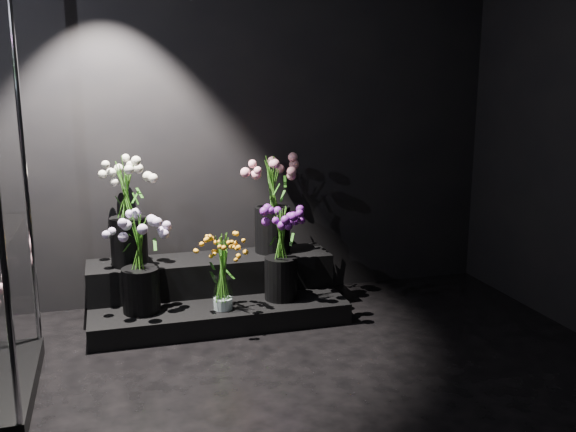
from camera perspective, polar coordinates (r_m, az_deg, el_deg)
name	(u,v)px	position (r m, az deg, el deg)	size (l,w,h in m)	color
floor	(321,428)	(3.26, 2.93, -18.30)	(4.00, 4.00, 0.00)	black
wall_back	(234,112)	(4.74, -4.79, 9.21)	(4.00, 4.00, 0.00)	black
display_riser	(214,292)	(4.61, -6.57, -6.71)	(1.72, 0.77, 0.38)	black
bouquet_orange_bells	(222,272)	(4.23, -5.85, -4.96)	(0.26, 0.26, 0.51)	white
bouquet_lilac	(139,256)	(4.25, -13.08, -3.44)	(0.38, 0.38, 0.66)	black
bouquet_purple	(281,248)	(4.38, -0.64, -2.87)	(0.41, 0.41, 0.64)	black
bouquet_cream_roses	(127,203)	(4.46, -14.13, 1.09)	(0.50, 0.50, 0.74)	black
bouquet_pink_roses	(272,198)	(4.68, -1.41, 1.59)	(0.44, 0.44, 0.71)	black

